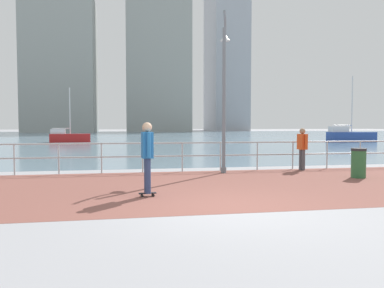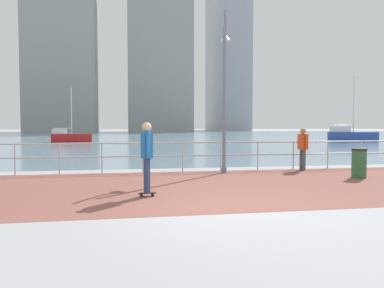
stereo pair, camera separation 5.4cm
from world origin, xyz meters
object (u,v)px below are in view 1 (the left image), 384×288
skateboarder (147,152)px  sailboat_white (350,136)px  sailboat_red (69,137)px  lamppost (224,84)px  bystander (302,146)px  trash_bin (359,163)px

skateboarder → sailboat_white: size_ratio=0.26×
skateboarder → sailboat_red: (-6.04, 29.31, -0.52)m
lamppost → sailboat_red: size_ratio=1.04×
bystander → lamppost: bearing=-178.1°
sailboat_red → trash_bin: bearing=-65.0°
trash_bin → lamppost: bearing=151.5°
skateboarder → trash_bin: (6.70, 1.94, -0.56)m
sailboat_white → sailboat_red: 27.74m
skateboarder → bystander: 7.18m
sailboat_white → bystander: bearing=-126.8°
bystander → trash_bin: bearing=-69.4°
skateboarder → bystander: (5.89, 4.10, -0.13)m
bystander → sailboat_red: size_ratio=0.29×
lamppost → sailboat_white: 27.80m
sailboat_red → lamppost: bearing=-70.5°
skateboarder → sailboat_red: bearing=101.7°
lamppost → bystander: lamppost is taller
lamppost → sailboat_white: bearing=48.3°
lamppost → skateboarder: (-2.90, -4.00, -2.05)m
trash_bin → sailboat_white: sailboat_white is taller
bystander → trash_bin: size_ratio=1.66×
lamppost → sailboat_red: bearing=109.5°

